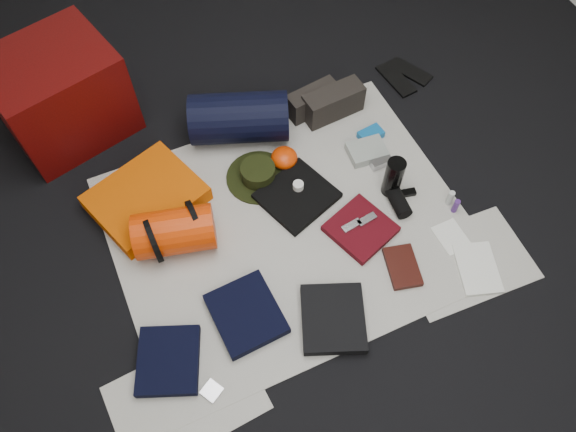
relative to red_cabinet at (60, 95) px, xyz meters
name	(u,v)px	position (x,y,z in m)	size (l,w,h in m)	color
floor	(289,227)	(0.77, -1.01, -0.25)	(4.50, 4.50, 0.02)	black
newspaper_mat	(289,226)	(0.77, -1.01, -0.23)	(1.60, 1.30, 0.01)	silver
newspaper_sheet_front_left	(186,398)	(0.07, -1.56, -0.24)	(0.58, 0.40, 0.00)	silver
newspaper_sheet_front_right	(465,261)	(1.42, -1.51, -0.24)	(0.58, 0.40, 0.00)	silver
red_cabinet	(60,95)	(0.00, 0.00, 0.00)	(0.57, 0.48, 0.48)	#4C0605
sleeping_pad	(146,198)	(0.20, -0.62, -0.19)	(0.48, 0.40, 0.09)	#D75102
stuff_sack	(175,232)	(0.27, -0.89, -0.13)	(0.21, 0.21, 0.35)	red
sack_strap_left	(153,239)	(0.17, -0.89, -0.12)	(0.22, 0.22, 0.03)	black
sack_strap_right	(196,223)	(0.37, -0.89, -0.12)	(0.22, 0.22, 0.03)	black
navy_duffel	(239,118)	(0.77, -0.41, -0.10)	(0.25, 0.25, 0.49)	black
boonie_brim	(258,177)	(0.75, -0.70, -0.23)	(0.32, 0.32, 0.01)	black
boonie_crown	(258,172)	(0.75, -0.70, -0.19)	(0.17, 0.17, 0.07)	black
hiking_boot_left	(313,100)	(1.18, -0.41, -0.16)	(0.28, 0.10, 0.14)	black
hiking_boot_right	(333,103)	(1.27, -0.48, -0.15)	(0.32, 0.12, 0.16)	black
flip_flop_left	(396,79)	(1.70, -0.41, -0.23)	(0.10, 0.26, 0.01)	black
flip_flop_right	(410,71)	(1.80, -0.39, -0.23)	(0.09, 0.25, 0.01)	black
trousers_navy_a	(168,361)	(0.05, -1.40, -0.21)	(0.25, 0.28, 0.04)	black
trousers_navy_b	(246,314)	(0.42, -1.35, -0.21)	(0.27, 0.31, 0.05)	black
trousers_charcoal	(333,318)	(0.75, -1.52, -0.21)	(0.26, 0.30, 0.05)	black
black_tshirt	(297,196)	(0.87, -0.89, -0.22)	(0.32, 0.30, 0.03)	black
red_shirt	(361,229)	(1.06, -1.18, -0.21)	(0.26, 0.26, 0.04)	#4A080F
orange_stuff_sack	(284,158)	(0.90, -0.67, -0.19)	(0.13, 0.13, 0.09)	red
first_aid_pouch	(367,151)	(1.30, -0.80, -0.21)	(0.19, 0.14, 0.05)	gray
water_bottle	(393,177)	(1.30, -1.04, -0.12)	(0.09, 0.09, 0.22)	black
speaker	(397,199)	(1.29, -1.11, -0.19)	(0.07, 0.07, 0.19)	black
compact_camera	(380,161)	(1.33, -0.88, -0.21)	(0.11, 0.06, 0.04)	#B0B0B5
cyan_case	(371,135)	(1.37, -0.71, -0.21)	(0.12, 0.08, 0.04)	#105F9F
toiletry_purple	(456,206)	(1.52, -1.27, -0.19)	(0.03, 0.03, 0.08)	#46226D
toiletry_clear	(450,198)	(1.52, -1.22, -0.19)	(0.03, 0.03, 0.09)	#B5BBB6
paperback_book	(402,267)	(1.14, -1.43, -0.22)	(0.13, 0.20, 0.03)	black
map_booklet	(477,268)	(1.44, -1.57, -0.22)	(0.17, 0.25, 0.01)	silver
map_printout	(451,237)	(1.43, -1.38, -0.23)	(0.13, 0.16, 0.01)	silver
sunglasses	(406,193)	(1.36, -1.09, -0.22)	(0.09, 0.04, 0.02)	black
key_cluster	(212,391)	(0.17, -1.58, -0.23)	(0.07, 0.07, 0.01)	#B0B0B5
tape_roll	(298,186)	(0.89, -0.86, -0.18)	(0.05, 0.05, 0.04)	silver
energy_bar_a	(352,226)	(1.02, -1.16, -0.19)	(0.10, 0.04, 0.01)	#B0B0B5
energy_bar_b	(367,219)	(1.10, -1.16, -0.19)	(0.10, 0.04, 0.01)	#B0B0B5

